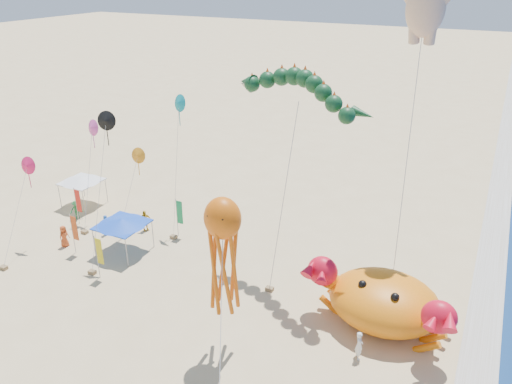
# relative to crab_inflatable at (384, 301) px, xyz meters

# --- Properties ---
(ground) EXTENTS (320.00, 320.00, 0.00)m
(ground) POSITION_rel_crab_inflatable_xyz_m (-6.58, -1.26, -1.68)
(ground) COLOR #D1B784
(ground) RESTS_ON ground
(foam_strip) EXTENTS (320.00, 320.00, 0.00)m
(foam_strip) POSITION_rel_crab_inflatable_xyz_m (5.42, -1.26, -1.67)
(foam_strip) COLOR silver
(foam_strip) RESTS_ON ground
(crab_inflatable) EXTENTS (8.70, 6.46, 3.81)m
(crab_inflatable) POSITION_rel_crab_inflatable_xyz_m (0.00, 0.00, 0.00)
(crab_inflatable) COLOR orange
(crab_inflatable) RESTS_ON ground
(dragon_kite) EXTENTS (9.50, 5.18, 13.36)m
(dragon_kite) POSITION_rel_crab_inflatable_xyz_m (-6.97, 2.90, 10.63)
(dragon_kite) COLOR #0E361A
(dragon_kite) RESTS_ON ground
(octopus_kite) EXTENTS (4.05, 6.76, 8.99)m
(octopus_kite) POSITION_rel_crab_inflatable_xyz_m (-7.30, -5.53, 4.59)
(octopus_kite) COLOR #D95C0B
(octopus_kite) RESTS_ON ground
(canopy_blue) EXTENTS (3.52, 3.52, 2.71)m
(canopy_blue) POSITION_rel_crab_inflatable_xyz_m (-18.85, -0.25, 0.76)
(canopy_blue) COLOR gray
(canopy_blue) RESTS_ON ground
(canopy_white) EXTENTS (3.29, 3.29, 2.71)m
(canopy_white) POSITION_rel_crab_inflatable_xyz_m (-27.20, 4.33, 0.76)
(canopy_white) COLOR gray
(canopy_white) RESTS_ON ground
(feather_flags) EXTENTS (8.95, 7.13, 3.20)m
(feather_flags) POSITION_rel_crab_inflatable_xyz_m (-20.27, -0.18, 0.33)
(feather_flags) COLOR gray
(feather_flags) RESTS_ON ground
(beachgoers) EXTENTS (26.32, 7.22, 1.74)m
(beachgoers) POSITION_rel_crab_inflatable_xyz_m (-20.20, 0.68, -0.84)
(beachgoers) COLOR #B9481D
(beachgoers) RESTS_ON ground
(small_kites) EXTENTS (9.69, 10.74, 10.69)m
(small_kites) POSITION_rel_crab_inflatable_xyz_m (-21.39, 1.99, 5.37)
(small_kites) COLOR #EB1A5C
(small_kites) RESTS_ON ground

